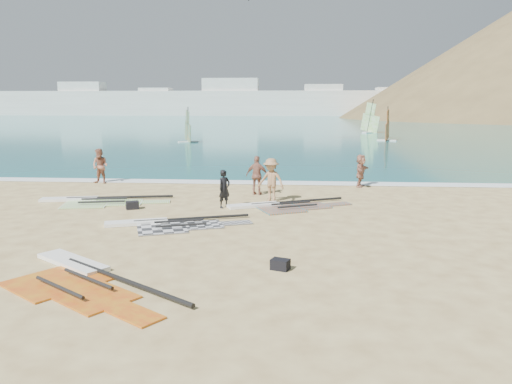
# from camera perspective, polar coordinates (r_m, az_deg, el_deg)

# --- Properties ---
(ground) EXTENTS (300.00, 300.00, 0.00)m
(ground) POSITION_cam_1_polar(r_m,az_deg,el_deg) (15.80, -0.71, -6.16)
(ground) COLOR #D7C17E
(ground) RESTS_ON ground
(sea) EXTENTS (300.00, 240.00, 0.06)m
(sea) POSITION_cam_1_polar(r_m,az_deg,el_deg) (147.16, 4.05, 8.49)
(sea) COLOR #0D5160
(sea) RESTS_ON ground
(surf_line) EXTENTS (300.00, 1.20, 0.04)m
(surf_line) POSITION_cam_1_polar(r_m,az_deg,el_deg) (27.79, 1.62, 1.00)
(surf_line) COLOR white
(surf_line) RESTS_ON ground
(far_town) EXTENTS (160.00, 8.00, 12.00)m
(far_town) POSITION_cam_1_polar(r_m,az_deg,el_deg) (165.97, -1.39, 10.26)
(far_town) COLOR white
(far_town) RESTS_ON ground
(rig_grey) EXTENTS (5.49, 3.18, 0.20)m
(rig_grey) POSITION_cam_1_polar(r_m,az_deg,el_deg) (18.62, -10.17, -3.63)
(rig_grey) COLOR #28282B
(rig_grey) RESTS_ON ground
(rig_green) EXTENTS (6.07, 2.97, 0.20)m
(rig_green) POSITION_cam_1_polar(r_m,az_deg,el_deg) (23.73, -18.03, -0.97)
(rig_green) COLOR #7CC834
(rig_green) RESTS_ON ground
(rig_orange) EXTENTS (5.46, 3.50, 0.20)m
(rig_orange) POSITION_cam_1_polar(r_m,az_deg,el_deg) (21.51, 2.85, -1.60)
(rig_orange) COLOR #FF4401
(rig_orange) RESTS_ON ground
(rig_red) EXTENTS (5.30, 4.85, 0.20)m
(rig_red) POSITION_cam_1_polar(r_m,az_deg,el_deg) (13.67, -19.43, -9.19)
(rig_red) COLOR red
(rig_red) RESTS_ON ground
(gear_bag_near) EXTENTS (0.63, 0.56, 0.33)m
(gear_bag_near) POSITION_cam_1_polar(r_m,az_deg,el_deg) (21.71, -13.95, -1.47)
(gear_bag_near) COLOR black
(gear_bag_near) RESTS_ON ground
(gear_bag_far) EXTENTS (0.57, 0.48, 0.29)m
(gear_bag_far) POSITION_cam_1_polar(r_m,az_deg,el_deg) (13.61, 2.79, -8.26)
(gear_bag_far) COLOR black
(gear_bag_far) RESTS_ON ground
(person_wetsuit) EXTENTS (0.69, 0.70, 1.63)m
(person_wetsuit) POSITION_cam_1_polar(r_m,az_deg,el_deg) (21.29, -3.64, 0.37)
(person_wetsuit) COLOR black
(person_wetsuit) RESTS_ON ground
(beachgoer_left) EXTENTS (1.07, 0.91, 1.94)m
(beachgoer_left) POSITION_cam_1_polar(r_m,az_deg,el_deg) (28.90, -17.38, 2.84)
(beachgoer_left) COLOR #A2644C
(beachgoer_left) RESTS_ON ground
(beachgoer_mid) EXTENTS (1.47, 1.19, 1.98)m
(beachgoer_mid) POSITION_cam_1_polar(r_m,az_deg,el_deg) (22.52, 1.73, 1.37)
(beachgoer_mid) COLOR #A0764F
(beachgoer_mid) RESTS_ON ground
(beachgoer_back) EXTENTS (1.19, 0.68, 1.90)m
(beachgoer_back) POSITION_cam_1_polar(r_m,az_deg,el_deg) (24.19, 0.14, 1.91)
(beachgoer_back) COLOR #9A6451
(beachgoer_back) RESTS_ON ground
(beachgoer_right) EXTENTS (1.05, 1.69, 1.74)m
(beachgoer_right) POSITION_cam_1_polar(r_m,az_deg,el_deg) (27.05, 11.88, 2.40)
(beachgoer_right) COLOR #AB715A
(beachgoer_right) RESTS_ON ground
(windsurfer_left) EXTENTS (2.23, 2.40, 3.98)m
(windsurfer_left) POSITION_cam_1_polar(r_m,az_deg,el_deg) (56.25, -7.80, 6.83)
(windsurfer_left) COLOR white
(windsurfer_left) RESTS_ON ground
(windsurfer_centre) EXTENTS (2.29, 2.57, 4.03)m
(windsurfer_centre) POSITION_cam_1_polar(r_m,az_deg,el_deg) (59.92, 14.78, 6.80)
(windsurfer_centre) COLOR white
(windsurfer_centre) RESTS_ON ground
(windsurfer_right) EXTENTS (2.43, 2.48, 4.90)m
(windsurfer_right) POSITION_cam_1_polar(r_m,az_deg,el_deg) (74.95, 12.90, 7.64)
(windsurfer_right) COLOR white
(windsurfer_right) RESTS_ON ground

